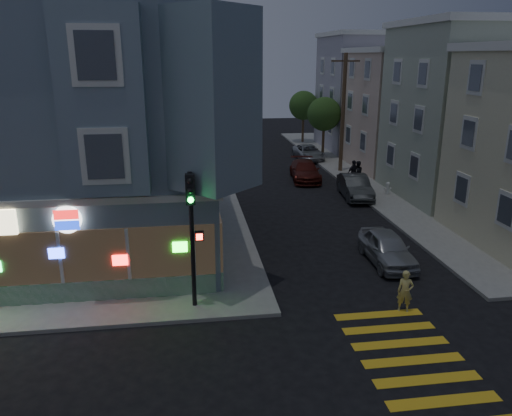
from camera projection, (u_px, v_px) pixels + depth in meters
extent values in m
plane|color=black|center=(199.00, 355.00, 15.54)|extent=(120.00, 120.00, 0.00)
cube|color=gray|center=(475.00, 170.00, 40.38)|extent=(24.00, 42.00, 0.15)
cube|color=slate|center=(60.00, 129.00, 23.49)|extent=(14.00, 14.00, 11.00)
cube|color=silver|center=(63.00, 163.00, 23.98)|extent=(14.30, 14.30, 0.25)
cube|color=#196B33|center=(31.00, 294.00, 18.32)|extent=(13.60, 0.12, 0.80)
cube|color=#382B1E|center=(26.00, 259.00, 17.91)|extent=(13.60, 0.10, 2.00)
cylinder|color=white|center=(67.00, 220.00, 17.62)|extent=(1.00, 0.12, 1.00)
cube|color=#A8B49C|center=(496.00, 114.00, 31.72)|extent=(12.00, 8.60, 10.50)
cube|color=beige|center=(428.00, 111.00, 40.46)|extent=(12.00, 8.60, 9.00)
cube|color=#A7A3B4|center=(386.00, 93.00, 48.76)|extent=(12.00, 8.60, 10.50)
cylinder|color=#4C3826|center=(343.00, 114.00, 38.51)|extent=(0.30, 0.30, 9.00)
cube|color=#4C3826|center=(346.00, 61.00, 37.36)|extent=(2.20, 0.12, 0.12)
cylinder|color=#4C3826|center=(323.00, 139.00, 45.06)|extent=(0.24, 0.24, 3.20)
sphere|color=#274E1C|center=(324.00, 114.00, 44.42)|extent=(3.00, 3.00, 3.00)
cylinder|color=#4C3826|center=(303.00, 127.00, 52.63)|extent=(0.24, 0.24, 3.20)
sphere|color=#274E1C|center=(303.00, 105.00, 51.99)|extent=(3.00, 3.00, 3.00)
imported|color=#D0C36A|center=(405.00, 291.00, 18.03)|extent=(0.67, 0.56, 1.57)
imported|color=black|center=(357.00, 173.00, 35.01)|extent=(0.97, 0.83, 1.75)
imported|color=black|center=(354.00, 173.00, 35.04)|extent=(1.14, 0.76, 1.79)
imported|color=#A4A7AB|center=(387.00, 248.00, 22.29)|extent=(1.78, 4.21, 1.42)
imported|color=#363A3B|center=(355.00, 187.00, 32.52)|extent=(2.01, 4.66, 1.49)
imported|color=#561A13|center=(305.00, 171.00, 37.17)|extent=(2.54, 5.12, 1.43)
imported|color=#A4A8AE|center=(309.00, 152.00, 44.51)|extent=(2.29, 4.71, 1.29)
cylinder|color=black|center=(192.00, 241.00, 17.65)|extent=(0.16, 0.16, 5.02)
cube|color=black|center=(190.00, 189.00, 16.86)|extent=(0.33, 0.29, 1.05)
sphere|color=black|center=(190.00, 181.00, 16.61)|extent=(0.20, 0.20, 0.20)
sphere|color=black|center=(190.00, 190.00, 16.71)|extent=(0.20, 0.20, 0.20)
sphere|color=#19F23F|center=(191.00, 200.00, 16.81)|extent=(0.20, 0.20, 0.20)
cube|color=black|center=(199.00, 236.00, 17.44)|extent=(0.32, 0.21, 0.32)
cube|color=#FF2614|center=(199.00, 237.00, 17.33)|extent=(0.22, 0.02, 0.22)
cylinder|color=white|center=(388.00, 189.00, 32.97)|extent=(0.25, 0.25, 0.63)
sphere|color=white|center=(388.00, 184.00, 32.86)|extent=(0.27, 0.27, 0.27)
cylinder|color=white|center=(388.00, 189.00, 32.95)|extent=(0.47, 0.13, 0.13)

